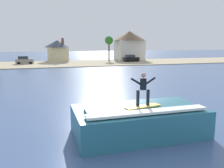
{
  "coord_description": "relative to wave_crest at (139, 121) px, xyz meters",
  "views": [
    {
      "loc": [
        -3.08,
        -10.72,
        4.75
      ],
      "look_at": [
        1.61,
        4.97,
        1.87
      ],
      "focal_mm": 37.52,
      "sensor_mm": 36.0,
      "label": 1
    }
  ],
  "objects": [
    {
      "name": "car_far_shore",
      "position": [
        16.8,
        44.52,
        0.19
      ],
      "size": [
        3.84,
        2.21,
        1.86
      ],
      "color": "black",
      "rests_on": "ground_plane"
    },
    {
      "name": "car_near_shore",
      "position": [
        -8.5,
        45.45,
        0.18
      ],
      "size": [
        3.86,
        2.04,
        1.86
      ],
      "color": "gray",
      "rests_on": "ground_plane"
    },
    {
      "name": "wave_crest",
      "position": [
        0.0,
        0.0,
        0.0
      ],
      "size": [
        6.66,
        3.49,
        1.61
      ],
      "color": "#28697E",
      "rests_on": "ground_plane"
    },
    {
      "name": "house_gabled_white",
      "position": [
        18.65,
        50.53,
        3.79
      ],
      "size": [
        8.85,
        8.85,
        7.99
      ],
      "color": "silver",
      "rests_on": "ground_plane"
    },
    {
      "name": "tree_tall_bare",
      "position": [
        12.68,
        50.17,
        4.51
      ],
      "size": [
        2.19,
        2.19,
        6.56
      ],
      "color": "brown",
      "rests_on": "ground_plane"
    },
    {
      "name": "surfer",
      "position": [
        0.01,
        -0.39,
        1.84
      ],
      "size": [
        1.31,
        0.32,
        1.66
      ],
      "color": "black",
      "rests_on": "surfboard"
    },
    {
      "name": "ground_plane",
      "position": [
        -1.61,
        -0.05,
        -0.76
      ],
      "size": [
        260.0,
        260.0,
        0.0
      ],
      "primitive_type": "plane",
      "color": "#415A87"
    },
    {
      "name": "house_small_cottage",
      "position": [
        -0.72,
        51.12,
        2.32
      ],
      "size": [
        6.85,
        6.85,
        5.99
      ],
      "color": "beige",
      "rests_on": "ground_plane"
    },
    {
      "name": "surfboard",
      "position": [
        0.0,
        -0.42,
        0.88
      ],
      "size": [
        1.94,
        0.8,
        0.06
      ],
      "color": "#EAD159",
      "rests_on": "wave_crest"
    },
    {
      "name": "shoreline_bank",
      "position": [
        -1.61,
        43.89,
        -0.69
      ],
      "size": [
        120.0,
        16.99,
        0.14
      ],
      "color": "tan",
      "rests_on": "ground_plane"
    }
  ]
}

